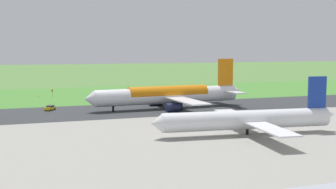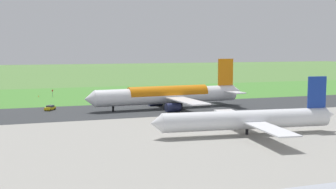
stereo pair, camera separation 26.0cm
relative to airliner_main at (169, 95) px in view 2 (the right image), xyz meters
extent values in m
plane|color=#547F3D|center=(15.03, 0.02, -4.35)|extent=(800.00, 800.00, 0.00)
cube|color=#2D3033|center=(15.03, 0.02, -4.32)|extent=(600.00, 31.01, 0.06)
cube|color=gray|center=(15.03, 52.98, -4.33)|extent=(440.00, 110.00, 0.05)
cube|color=#478534|center=(15.03, -44.39, -4.33)|extent=(600.00, 80.00, 0.04)
cylinder|color=white|center=(0.38, 0.02, -0.15)|extent=(48.23, 8.21, 5.20)
cone|color=white|center=(25.83, 1.63, -0.15)|extent=(3.31, 5.12, 4.94)
cone|color=white|center=(-24.77, -1.56, 0.45)|extent=(3.77, 4.63, 4.42)
cube|color=orange|center=(-20.70, -1.31, 6.95)|extent=(5.62, 0.85, 9.00)
cube|color=white|center=(-21.05, 4.18, 0.65)|extent=(4.56, 9.23, 0.36)
cube|color=white|center=(-20.35, -6.80, 0.65)|extent=(4.56, 9.23, 0.36)
cube|color=white|center=(-1.31, 10.94, -0.55)|extent=(7.37, 22.33, 0.35)
cube|color=white|center=(0.07, -11.02, -0.55)|extent=(7.37, 22.33, 0.35)
cylinder|color=#23284C|center=(1.40, 7.60, -3.03)|extent=(4.67, 3.08, 2.80)
cylinder|color=#23284C|center=(2.35, -7.37, -3.03)|extent=(4.67, 3.08, 2.80)
cylinder|color=black|center=(18.58, 1.17, -2.64)|extent=(0.70, 0.70, 3.42)
cylinder|color=black|center=(-2.87, 3.83, -2.64)|extent=(0.70, 0.70, 3.42)
cylinder|color=black|center=(-2.36, -4.16, -2.64)|extent=(0.70, 0.70, 3.42)
cylinder|color=orange|center=(0.38, 0.02, 0.37)|extent=(26.68, 6.88, 5.23)
cylinder|color=white|center=(-2.59, 46.13, -0.93)|extent=(39.37, 8.04, 4.24)
cone|color=white|center=(18.10, 44.10, -0.93)|extent=(2.83, 4.25, 4.03)
cone|color=white|center=(-23.04, 48.13, -0.44)|extent=(3.19, 3.87, 3.60)
cube|color=#19389E|center=(-19.73, 47.81, 4.86)|extent=(4.58, 0.85, 7.34)
cube|color=white|center=(-2.53, 55.14, -1.25)|extent=(6.62, 18.33, 0.29)
cube|color=white|center=(-4.28, 37.28, -1.25)|extent=(6.62, 18.33, 0.29)
cylinder|color=black|center=(-2.59, 46.13, -3.70)|extent=(0.65, 0.65, 1.30)
cube|color=gold|center=(36.77, -7.33, -3.66)|extent=(3.79, 4.51, 0.75)
cube|color=#2D333D|center=(36.66, -7.50, -3.01)|extent=(2.62, 2.77, 0.55)
cylinder|color=black|center=(36.81, -5.70, -4.03)|extent=(0.53, 0.66, 0.64)
cylinder|color=black|center=(38.24, -6.62, -4.03)|extent=(0.53, 0.66, 0.64)
cylinder|color=black|center=(35.30, -8.05, -4.03)|extent=(0.53, 0.66, 0.64)
cylinder|color=black|center=(36.73, -8.97, -4.03)|extent=(0.53, 0.66, 0.64)
cylinder|color=slate|center=(33.30, -46.54, -3.27)|extent=(0.10, 0.10, 2.16)
cube|color=red|center=(33.30, -46.56, -1.90)|extent=(0.60, 0.04, 0.60)
cone|color=orange|center=(38.63, -47.75, -4.08)|extent=(0.40, 0.40, 0.55)
camera|label=1|loc=(45.24, 130.48, 15.03)|focal=46.14mm
camera|label=2|loc=(45.00, 130.56, 15.03)|focal=46.14mm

